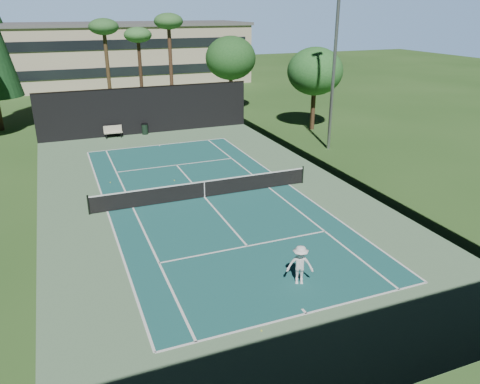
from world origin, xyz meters
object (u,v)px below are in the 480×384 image
Objects in this scene: tennis_net at (204,189)px; tennis_ball_a at (261,331)px; player at (300,265)px; tennis_ball_c at (174,180)px; tennis_ball_b at (131,192)px; tennis_ball_d at (110,182)px; trash_bin at (145,129)px; park_bench at (113,131)px.

tennis_net is 215.71× the size of tennis_ball_a.
tennis_ball_c is at bearing 120.40° from player.
tennis_ball_b is at bearing 148.89° from tennis_net.
tennis_ball_c is at bearing -16.44° from tennis_ball_d.
tennis_net is 3.54m from tennis_ball_c.
tennis_ball_b is 0.07× the size of trash_bin.
tennis_ball_d is 0.07× the size of trash_bin.
tennis_net is at bearing -78.98° from park_bench.
tennis_ball_b is at bearing -93.44° from park_bench.
tennis_ball_c is (2.91, 1.06, 0.00)m from tennis_ball_b.
tennis_ball_b is 0.04× the size of park_bench.
tennis_ball_c reaches higher than tennis_ball_d.
player is at bearing -81.62° from park_bench.
tennis_net reaches higher than tennis_ball_c.
tennis_ball_d is (-0.92, 2.19, -0.00)m from tennis_ball_b.
tennis_net is at bearing 117.52° from player.
tennis_ball_b is (-4.57, 12.32, -0.80)m from player.
player is 25.76m from trash_bin.
tennis_ball_b is 13.87m from trash_bin.
park_bench is at bearing -177.23° from trash_bin.
tennis_ball_d is at bearing 134.04° from player.
player reaches higher than tennis_ball_b.
tennis_ball_a is 14.61m from tennis_ball_b.
tennis_ball_c is (-0.93, 3.38, -0.52)m from tennis_net.
tennis_net is 198.57× the size of tennis_ball_b.
player is at bearing -87.61° from trash_bin.
park_bench is (-3.77, 25.60, -0.28)m from player.
park_bench is at bearing 92.37° from tennis_ball_a.
player reaches higher than tennis_ball_d.
tennis_ball_d is 12.07m from trash_bin.
trash_bin is at bearing 115.73° from player.
tennis_ball_b is (-3.84, 2.32, -0.53)m from tennis_net.
trash_bin is (3.49, 13.41, 0.45)m from tennis_ball_b.
tennis_ball_a is at bearing -98.83° from tennis_net.
tennis_ball_a is 15.57m from tennis_ball_c.
park_bench is at bearing 81.22° from tennis_ball_d.
player reaches higher than tennis_ball_c.
tennis_ball_a is 0.93× the size of tennis_ball_d.
player is at bearing -69.30° from tennis_ball_d.
tennis_ball_a is 16.91m from tennis_ball_d.
tennis_ball_c is 3.99m from tennis_ball_d.
player is 25.88m from park_bench.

